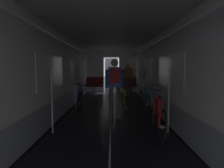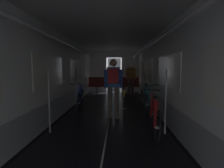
# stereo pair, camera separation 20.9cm
# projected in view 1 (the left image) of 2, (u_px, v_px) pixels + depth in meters

# --- Properties ---
(train_car_shell) EXTENTS (3.14, 12.34, 2.57)m
(train_car_shell) POSITION_uv_depth(u_px,v_px,m) (112.00, 59.00, 5.39)
(train_car_shell) COLOR black
(train_car_shell) RESTS_ON ground
(bench_seat_far_left) EXTENTS (0.98, 0.51, 0.95)m
(bench_seat_far_left) POSITION_uv_depth(u_px,v_px,m) (96.00, 84.00, 9.95)
(bench_seat_far_left) COLOR gray
(bench_seat_far_left) RESTS_ON ground
(bench_seat_far_right) EXTENTS (0.98, 0.51, 0.95)m
(bench_seat_far_right) POSITION_uv_depth(u_px,v_px,m) (129.00, 84.00, 9.95)
(bench_seat_far_right) COLOR gray
(bench_seat_far_right) RESTS_ON ground
(bicycle_teal) EXTENTS (0.44, 1.69, 0.96)m
(bicycle_teal) POSITION_uv_depth(u_px,v_px,m) (146.00, 100.00, 6.04)
(bicycle_teal) COLOR black
(bicycle_teal) RESTS_ON ground
(bicycle_blue) EXTENTS (0.44, 1.69, 0.95)m
(bicycle_blue) POSITION_uv_depth(u_px,v_px,m) (81.00, 99.00, 6.24)
(bicycle_blue) COLOR black
(bicycle_blue) RESTS_ON ground
(bicycle_red) EXTENTS (0.44, 1.69, 0.95)m
(bicycle_red) POSITION_uv_depth(u_px,v_px,m) (159.00, 117.00, 3.91)
(bicycle_red) COLOR black
(bicycle_red) RESTS_ON ground
(person_cyclist_aisle) EXTENTS (0.53, 0.37, 1.69)m
(person_cyclist_aisle) POSITION_uv_depth(u_px,v_px,m) (115.00, 83.00, 5.15)
(person_cyclist_aisle) COLOR brown
(person_cyclist_aisle) RESTS_ON ground
(bicycle_yellow_in_aisle) EXTENTS (0.44, 1.69, 0.93)m
(bicycle_yellow_in_aisle) POSITION_uv_depth(u_px,v_px,m) (126.00, 103.00, 5.47)
(bicycle_yellow_in_aisle) COLOR black
(bicycle_yellow_in_aisle) RESTS_ON ground
(person_standing_near_bench) EXTENTS (0.53, 0.23, 1.69)m
(person_standing_near_bench) POSITION_uv_depth(u_px,v_px,m) (130.00, 77.00, 9.54)
(person_standing_near_bench) COLOR brown
(person_standing_near_bench) RESTS_ON ground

